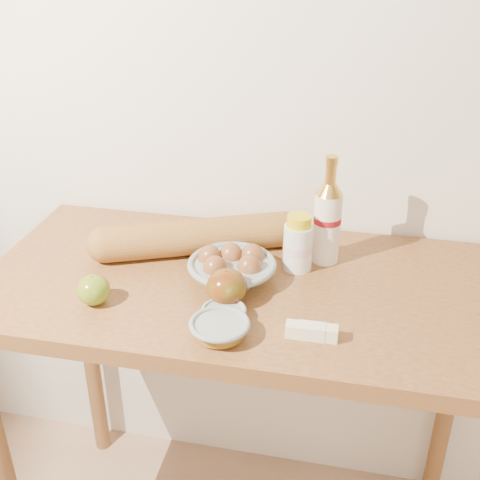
% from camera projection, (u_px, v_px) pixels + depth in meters
% --- Properties ---
extents(back_wall, '(3.50, 0.02, 2.60)m').
position_uv_depth(back_wall, '(270.00, 72.00, 1.47)').
color(back_wall, silver).
rests_on(back_wall, ground).
extents(table, '(1.20, 0.60, 0.90)m').
position_uv_depth(table, '(243.00, 324.00, 1.43)').
color(table, '#955F30').
rests_on(table, ground).
extents(bourbon_bottle, '(0.07, 0.07, 0.27)m').
position_uv_depth(bourbon_bottle, '(327.00, 220.00, 1.41)').
color(bourbon_bottle, beige).
rests_on(bourbon_bottle, table).
extents(cream_bottle, '(0.08, 0.08, 0.14)m').
position_uv_depth(cream_bottle, '(298.00, 244.00, 1.40)').
color(cream_bottle, silver).
rests_on(cream_bottle, table).
extents(egg_bowl, '(0.25, 0.25, 0.07)m').
position_uv_depth(egg_bowl, '(232.00, 267.00, 1.37)').
color(egg_bowl, gray).
rests_on(egg_bowl, table).
extents(baguette, '(0.52, 0.29, 0.09)m').
position_uv_depth(baguette, '(197.00, 237.00, 1.47)').
color(baguette, '#A77433').
rests_on(baguette, table).
extents(apple_yellowgreen, '(0.08, 0.08, 0.07)m').
position_uv_depth(apple_yellowgreen, '(94.00, 290.00, 1.28)').
color(apple_yellowgreen, olive).
rests_on(apple_yellowgreen, table).
extents(apple_redgreen_right, '(0.11, 0.11, 0.08)m').
position_uv_depth(apple_redgreen_right, '(227.00, 287.00, 1.27)').
color(apple_redgreen_right, maroon).
rests_on(apple_redgreen_right, table).
extents(sugar_bowl, '(0.11, 0.11, 0.03)m').
position_uv_depth(sugar_bowl, '(224.00, 313.00, 1.23)').
color(sugar_bowl, '#8F9C98').
rests_on(sugar_bowl, table).
extents(syrup_bowl, '(0.15, 0.15, 0.03)m').
position_uv_depth(syrup_bowl, '(220.00, 328.00, 1.18)').
color(syrup_bowl, gray).
rests_on(syrup_bowl, table).
extents(butter_stick, '(0.10, 0.03, 0.03)m').
position_uv_depth(butter_stick, '(312.00, 331.00, 1.18)').
color(butter_stick, beige).
rests_on(butter_stick, table).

